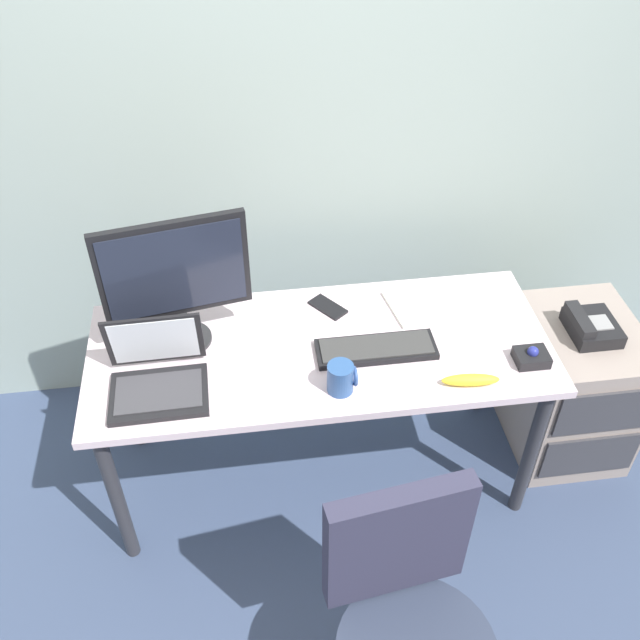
{
  "coord_description": "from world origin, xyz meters",
  "views": [
    {
      "loc": [
        -0.24,
        -1.76,
        2.39
      ],
      "look_at": [
        0.0,
        0.0,
        0.83
      ],
      "focal_mm": 39.87,
      "sensor_mm": 36.0,
      "label": 1
    }
  ],
  "objects_px": {
    "coffee_mug": "(341,378)",
    "cell_phone": "(328,307)",
    "file_cabinet": "(570,385)",
    "keyboard": "(376,349)",
    "desk_phone": "(591,326)",
    "monitor_main": "(175,276)",
    "laptop": "(157,374)",
    "trackball_mouse": "(532,357)",
    "paper_notepad": "(411,306)",
    "banana": "(471,380)"
  },
  "relations": [
    {
      "from": "coffee_mug",
      "to": "cell_phone",
      "type": "distance_m",
      "value": 0.41
    },
    {
      "from": "file_cabinet",
      "to": "keyboard",
      "type": "bearing_deg",
      "value": -172.16
    },
    {
      "from": "desk_phone",
      "to": "keyboard",
      "type": "height_order",
      "value": "keyboard"
    },
    {
      "from": "monitor_main",
      "to": "laptop",
      "type": "relative_size",
      "value": 1.55
    },
    {
      "from": "trackball_mouse",
      "to": "file_cabinet",
      "type": "bearing_deg",
      "value": 34.76
    },
    {
      "from": "desk_phone",
      "to": "cell_phone",
      "type": "xyz_separation_m",
      "value": [
        -0.97,
        0.15,
        0.08
      ]
    },
    {
      "from": "laptop",
      "to": "coffee_mug",
      "type": "height_order",
      "value": "laptop"
    },
    {
      "from": "monitor_main",
      "to": "coffee_mug",
      "type": "bearing_deg",
      "value": -31.19
    },
    {
      "from": "monitor_main",
      "to": "desk_phone",
      "type": "bearing_deg",
      "value": -1.72
    },
    {
      "from": "paper_notepad",
      "to": "cell_phone",
      "type": "distance_m",
      "value": 0.3
    },
    {
      "from": "keyboard",
      "to": "desk_phone",
      "type": "bearing_deg",
      "value": 6.8
    },
    {
      "from": "file_cabinet",
      "to": "cell_phone",
      "type": "relative_size",
      "value": 4.23
    },
    {
      "from": "desk_phone",
      "to": "laptop",
      "type": "height_order",
      "value": "laptop"
    },
    {
      "from": "keyboard",
      "to": "cell_phone",
      "type": "xyz_separation_m",
      "value": [
        -0.13,
        0.25,
        -0.01
      ]
    },
    {
      "from": "trackball_mouse",
      "to": "banana",
      "type": "xyz_separation_m",
      "value": [
        -0.23,
        -0.07,
        -0.0
      ]
    },
    {
      "from": "coffee_mug",
      "to": "trackball_mouse",
      "type": "bearing_deg",
      "value": 3.47
    },
    {
      "from": "monitor_main",
      "to": "paper_notepad",
      "type": "distance_m",
      "value": 0.86
    },
    {
      "from": "monitor_main",
      "to": "keyboard",
      "type": "xyz_separation_m",
      "value": [
        0.64,
        -0.14,
        -0.27
      ]
    },
    {
      "from": "laptop",
      "to": "trackball_mouse",
      "type": "bearing_deg",
      "value": -2.53
    },
    {
      "from": "trackball_mouse",
      "to": "desk_phone",
      "type": "bearing_deg",
      "value": 33.48
    },
    {
      "from": "desk_phone",
      "to": "trackball_mouse",
      "type": "height_order",
      "value": "trackball_mouse"
    },
    {
      "from": "paper_notepad",
      "to": "monitor_main",
      "type": "bearing_deg",
      "value": -175.17
    },
    {
      "from": "trackball_mouse",
      "to": "paper_notepad",
      "type": "distance_m",
      "value": 0.47
    },
    {
      "from": "desk_phone",
      "to": "keyboard",
      "type": "relative_size",
      "value": 0.49
    },
    {
      "from": "monitor_main",
      "to": "banana",
      "type": "relative_size",
      "value": 2.56
    },
    {
      "from": "cell_phone",
      "to": "keyboard",
      "type": "bearing_deg",
      "value": -100.29
    },
    {
      "from": "keyboard",
      "to": "coffee_mug",
      "type": "height_order",
      "value": "coffee_mug"
    },
    {
      "from": "keyboard",
      "to": "coffee_mug",
      "type": "relative_size",
      "value": 3.92
    },
    {
      "from": "monitor_main",
      "to": "cell_phone",
      "type": "relative_size",
      "value": 3.43
    },
    {
      "from": "file_cabinet",
      "to": "trackball_mouse",
      "type": "relative_size",
      "value": 5.46
    },
    {
      "from": "file_cabinet",
      "to": "cell_phone",
      "type": "xyz_separation_m",
      "value": [
        -0.97,
        0.13,
        0.41
      ]
    },
    {
      "from": "coffee_mug",
      "to": "banana",
      "type": "xyz_separation_m",
      "value": [
        0.42,
        -0.04,
        -0.03
      ]
    },
    {
      "from": "file_cabinet",
      "to": "trackball_mouse",
      "type": "distance_m",
      "value": 0.59
    },
    {
      "from": "laptop",
      "to": "trackball_mouse",
      "type": "height_order",
      "value": "laptop"
    },
    {
      "from": "cell_phone",
      "to": "desk_phone",
      "type": "bearing_deg",
      "value": -46.75
    },
    {
      "from": "keyboard",
      "to": "cell_phone",
      "type": "relative_size",
      "value": 2.89
    },
    {
      "from": "trackball_mouse",
      "to": "cell_phone",
      "type": "height_order",
      "value": "trackball_mouse"
    },
    {
      "from": "trackball_mouse",
      "to": "cell_phone",
      "type": "relative_size",
      "value": 0.77
    },
    {
      "from": "desk_phone",
      "to": "paper_notepad",
      "type": "xyz_separation_m",
      "value": [
        -0.66,
        0.11,
        0.08
      ]
    },
    {
      "from": "cell_phone",
      "to": "coffee_mug",
      "type": "bearing_deg",
      "value": -130.08
    },
    {
      "from": "coffee_mug",
      "to": "banana",
      "type": "bearing_deg",
      "value": -4.79
    },
    {
      "from": "cell_phone",
      "to": "trackball_mouse",
      "type": "bearing_deg",
      "value": -67.88
    },
    {
      "from": "trackball_mouse",
      "to": "cell_phone",
      "type": "bearing_deg",
      "value": 150.01
    },
    {
      "from": "keyboard",
      "to": "banana",
      "type": "relative_size",
      "value": 2.16
    },
    {
      "from": "monitor_main",
      "to": "laptop",
      "type": "height_order",
      "value": "monitor_main"
    },
    {
      "from": "monitor_main",
      "to": "paper_notepad",
      "type": "height_order",
      "value": "monitor_main"
    },
    {
      "from": "desk_phone",
      "to": "cell_phone",
      "type": "bearing_deg",
      "value": 171.14
    },
    {
      "from": "file_cabinet",
      "to": "coffee_mug",
      "type": "height_order",
      "value": "coffee_mug"
    },
    {
      "from": "trackball_mouse",
      "to": "banana",
      "type": "height_order",
      "value": "trackball_mouse"
    },
    {
      "from": "desk_phone",
      "to": "monitor_main",
      "type": "xyz_separation_m",
      "value": [
        -1.48,
        0.04,
        0.35
      ]
    }
  ]
}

